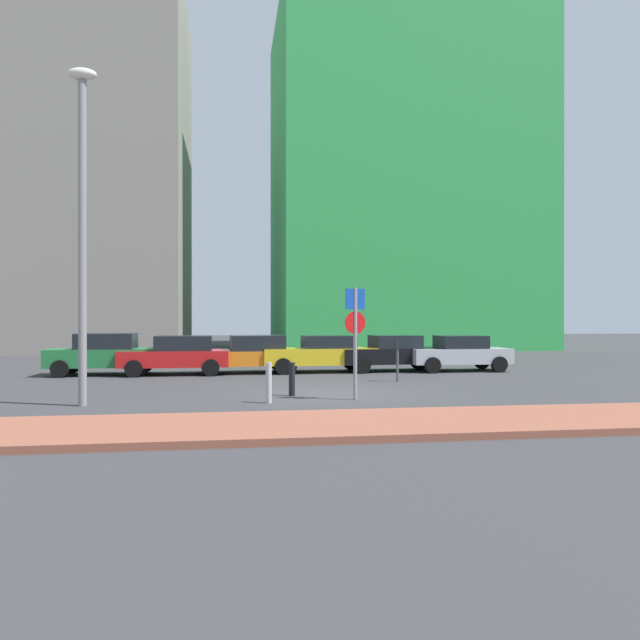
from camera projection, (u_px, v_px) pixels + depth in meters
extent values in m
plane|color=#38383A|center=(327.00, 393.00, 17.51)|extent=(120.00, 120.00, 0.00)
cube|color=#93513D|center=(372.00, 424.00, 11.97)|extent=(40.00, 3.05, 0.14)
cube|color=#237238|center=(104.00, 358.00, 23.03)|extent=(4.08, 1.77, 0.68)
cube|color=black|center=(106.00, 341.00, 23.04)|extent=(2.12, 1.63, 0.59)
cylinder|color=black|center=(60.00, 369.00, 21.95)|extent=(0.64, 0.22, 0.64)
cylinder|color=black|center=(72.00, 365.00, 23.70)|extent=(0.64, 0.22, 0.64)
cylinder|color=black|center=(138.00, 368.00, 22.37)|extent=(0.64, 0.22, 0.64)
cylinder|color=black|center=(145.00, 364.00, 24.11)|extent=(0.64, 0.22, 0.64)
cube|color=red|center=(175.00, 358.00, 23.18)|extent=(4.11, 1.89, 0.61)
cube|color=black|center=(184.00, 343.00, 23.24)|extent=(2.13, 1.72, 0.56)
cylinder|color=black|center=(134.00, 369.00, 22.05)|extent=(0.64, 0.23, 0.64)
cylinder|color=black|center=(140.00, 365.00, 23.87)|extent=(0.64, 0.23, 0.64)
cylinder|color=black|center=(211.00, 368.00, 22.49)|extent=(0.64, 0.23, 0.64)
cylinder|color=black|center=(212.00, 364.00, 24.32)|extent=(0.64, 0.23, 0.64)
cube|color=orange|center=(248.00, 358.00, 23.83)|extent=(4.48, 2.05, 0.57)
cube|color=black|center=(257.00, 343.00, 23.90)|extent=(2.17, 1.77, 0.60)
cylinder|color=black|center=(210.00, 367.00, 22.64)|extent=(0.65, 0.26, 0.64)
cylinder|color=black|center=(209.00, 364.00, 24.41)|extent=(0.65, 0.26, 0.64)
cylinder|color=black|center=(289.00, 366.00, 23.25)|extent=(0.65, 0.26, 0.64)
cylinder|color=black|center=(282.00, 363.00, 25.01)|extent=(0.65, 0.26, 0.64)
cube|color=gold|center=(319.00, 356.00, 24.20)|extent=(4.57, 1.85, 0.65)
cube|color=black|center=(328.00, 342.00, 24.27)|extent=(2.08, 1.64, 0.50)
cylinder|color=black|center=(283.00, 366.00, 23.09)|extent=(0.65, 0.24, 0.64)
cylinder|color=black|center=(278.00, 363.00, 24.77)|extent=(0.65, 0.24, 0.64)
cylinder|color=black|center=(361.00, 365.00, 23.64)|extent=(0.65, 0.24, 0.64)
cylinder|color=black|center=(351.00, 362.00, 25.32)|extent=(0.65, 0.24, 0.64)
cube|color=black|center=(391.00, 356.00, 24.71)|extent=(4.46, 1.97, 0.62)
cube|color=black|center=(395.00, 342.00, 24.75)|extent=(2.00, 1.66, 0.52)
cylinder|color=black|center=(362.00, 365.00, 23.58)|extent=(0.65, 0.27, 0.64)
cylinder|color=black|center=(351.00, 362.00, 25.20)|extent=(0.65, 0.27, 0.64)
cylinder|color=black|center=(433.00, 364.00, 24.23)|extent=(0.65, 0.27, 0.64)
cylinder|color=black|center=(418.00, 361.00, 25.85)|extent=(0.65, 0.27, 0.64)
cube|color=#B7BABF|center=(458.00, 356.00, 24.71)|extent=(4.11, 1.69, 0.61)
cube|color=black|center=(461.00, 342.00, 24.72)|extent=(1.89, 1.54, 0.52)
cylinder|color=black|center=(432.00, 365.00, 23.67)|extent=(0.64, 0.23, 0.64)
cylinder|color=black|center=(419.00, 362.00, 25.30)|extent=(0.64, 0.23, 0.64)
cylinder|color=black|center=(499.00, 364.00, 24.11)|extent=(0.64, 0.23, 0.64)
cylinder|color=black|center=(482.00, 361.00, 25.74)|extent=(0.64, 0.23, 0.64)
cylinder|color=gray|center=(355.00, 344.00, 16.00)|extent=(0.10, 0.10, 2.98)
cube|color=#1447B7|center=(355.00, 299.00, 15.99)|extent=(0.54, 0.18, 0.55)
cylinder|color=red|center=(355.00, 323.00, 15.99)|extent=(0.59, 0.18, 0.60)
cylinder|color=#4C4C51|center=(397.00, 365.00, 20.60)|extent=(0.08, 0.08, 1.13)
cube|color=black|center=(398.00, 344.00, 20.60)|extent=(0.18, 0.14, 0.28)
cylinder|color=gray|center=(82.00, 243.00, 14.88)|extent=(0.20, 0.20, 8.03)
ellipsoid|color=silver|center=(82.00, 74.00, 14.87)|extent=(0.70, 0.36, 0.30)
cylinder|color=#B7B7BC|center=(269.00, 383.00, 15.41)|extent=(0.15, 0.15, 1.04)
cylinder|color=black|center=(292.00, 379.00, 16.84)|extent=(0.17, 0.17, 0.93)
cube|color=green|center=(399.00, 184.00, 45.82)|extent=(18.52, 14.43, 24.69)
cube|color=gray|center=(87.00, 171.00, 41.34)|extent=(13.34, 12.82, 24.52)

